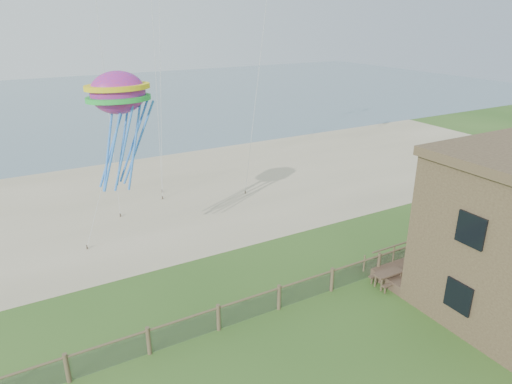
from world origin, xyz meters
The scene contains 6 objects.
sand_beach centered at (0.00, 22.00, 0.00)m, with size 72.00×20.00×0.02m, color tan.
ocean centered at (0.00, 66.00, 0.00)m, with size 160.00×68.00×0.02m, color slate.
chainlink_fence centered at (0.00, 6.00, 0.55)m, with size 36.20×0.20×1.25m, color brown, non-canonical shape.
motel_deck centered at (13.00, 5.00, 0.25)m, with size 15.00×2.00×0.50m, color brown.
picnic_table centered at (5.71, 5.00, 0.33)m, with size 1.55×1.17×0.66m, color brown, non-canonical shape.
octopus_kite centered at (-4.52, 13.19, 7.50)m, with size 3.04×2.14×6.25m, color #FC2B27, non-canonical shape.
Camera 1 is at (-9.44, -8.66, 12.47)m, focal length 32.00 mm.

